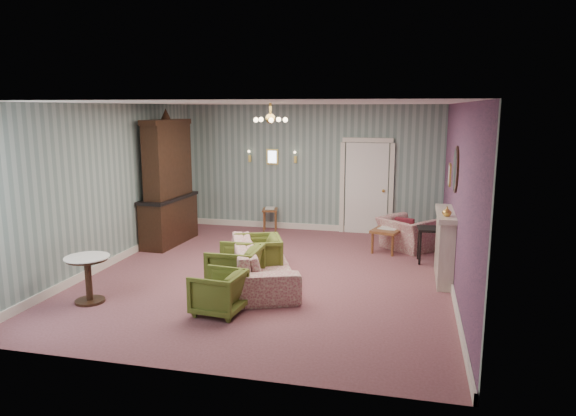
% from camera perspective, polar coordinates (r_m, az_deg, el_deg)
% --- Properties ---
extents(floor, '(7.00, 7.00, 0.00)m').
position_cam_1_polar(floor, '(9.14, -1.81, -7.19)').
color(floor, '#854D55').
rests_on(floor, ground).
extents(ceiling, '(7.00, 7.00, 0.00)m').
position_cam_1_polar(ceiling, '(8.70, -1.93, 11.30)').
color(ceiling, white).
rests_on(ceiling, ground).
extents(wall_back, '(6.00, 0.00, 6.00)m').
position_cam_1_polar(wall_back, '(12.19, 2.45, 4.31)').
color(wall_back, slate).
rests_on(wall_back, ground).
extents(wall_front, '(6.00, 0.00, 6.00)m').
position_cam_1_polar(wall_front, '(5.57, -11.34, -3.68)').
color(wall_front, slate).
rests_on(wall_front, ground).
extents(wall_left, '(0.00, 7.00, 7.00)m').
position_cam_1_polar(wall_left, '(10.01, -18.70, 2.34)').
color(wall_left, slate).
rests_on(wall_left, ground).
extents(wall_right, '(0.00, 7.00, 7.00)m').
position_cam_1_polar(wall_right, '(8.53, 17.97, 1.01)').
color(wall_right, slate).
rests_on(wall_right, ground).
extents(wall_right_floral, '(0.00, 7.00, 7.00)m').
position_cam_1_polar(wall_right_floral, '(8.53, 17.87, 1.02)').
color(wall_right_floral, '#AA5579').
rests_on(wall_right_floral, ground).
extents(door, '(1.12, 0.12, 2.16)m').
position_cam_1_polar(door, '(12.02, 8.50, 2.34)').
color(door, white).
rests_on(door, floor).
extents(olive_chair_a, '(0.67, 0.71, 0.67)m').
position_cam_1_polar(olive_chair_a, '(7.45, -7.54, -8.82)').
color(olive_chair_a, '#556122').
rests_on(olive_chair_a, floor).
extents(olive_chair_b, '(0.72, 0.77, 0.78)m').
position_cam_1_polar(olive_chair_b, '(8.31, -5.75, -6.28)').
color(olive_chair_b, '#556122').
rests_on(olive_chair_b, floor).
extents(olive_chair_c, '(0.94, 0.97, 0.78)m').
position_cam_1_polar(olive_chair_c, '(8.92, -3.32, -5.05)').
color(olive_chair_c, '#556122').
rests_on(olive_chair_c, floor).
extents(sofa_chintz, '(1.49, 2.41, 0.91)m').
position_cam_1_polar(sofa_chintz, '(8.61, -2.76, -5.20)').
color(sofa_chintz, '#963C4D').
rests_on(sofa_chintz, floor).
extents(wingback_chair, '(1.17, 1.14, 0.87)m').
position_cam_1_polar(wingback_chair, '(10.89, 12.78, -2.15)').
color(wingback_chair, '#963C4D').
rests_on(wingback_chair, floor).
extents(dresser, '(0.66, 1.68, 2.75)m').
position_cam_1_polar(dresser, '(11.22, -12.90, 3.10)').
color(dresser, black).
rests_on(dresser, floor).
extents(fireplace, '(0.30, 1.40, 1.16)m').
position_cam_1_polar(fireplace, '(9.09, 16.58, -3.94)').
color(fireplace, beige).
rests_on(fireplace, floor).
extents(mantel_vase, '(0.15, 0.15, 0.15)m').
position_cam_1_polar(mantel_vase, '(8.56, 16.82, -0.37)').
color(mantel_vase, gold).
rests_on(mantel_vase, fireplace).
extents(oval_mirror, '(0.04, 0.76, 0.84)m').
position_cam_1_polar(oval_mirror, '(8.87, 17.67, 3.99)').
color(oval_mirror, white).
rests_on(oval_mirror, wall_right).
extents(framed_print, '(0.04, 0.34, 0.42)m').
position_cam_1_polar(framed_print, '(10.24, 17.11, 3.46)').
color(framed_print, gold).
rests_on(framed_print, wall_right).
extents(coffee_table, '(0.76, 1.03, 0.47)m').
position_cam_1_polar(coffee_table, '(10.77, 10.89, -3.30)').
color(coffee_table, brown).
rests_on(coffee_table, floor).
extents(side_table_black, '(0.47, 0.47, 0.66)m').
position_cam_1_polar(side_table_black, '(10.06, 15.03, -3.92)').
color(side_table_black, black).
rests_on(side_table_black, floor).
extents(pedestal_table, '(0.82, 0.82, 0.70)m').
position_cam_1_polar(pedestal_table, '(8.31, -20.78, -7.23)').
color(pedestal_table, black).
rests_on(pedestal_table, floor).
extents(nesting_table, '(0.42, 0.49, 0.57)m').
position_cam_1_polar(nesting_table, '(12.23, -1.95, -1.19)').
color(nesting_table, brown).
rests_on(nesting_table, floor).
extents(gilt_mirror_back, '(0.28, 0.06, 0.36)m').
position_cam_1_polar(gilt_mirror_back, '(12.32, -1.71, 5.56)').
color(gilt_mirror_back, gold).
rests_on(gilt_mirror_back, wall_back).
extents(sconce_left, '(0.16, 0.12, 0.30)m').
position_cam_1_polar(sconce_left, '(12.46, -4.19, 5.59)').
color(sconce_left, gold).
rests_on(sconce_left, wall_back).
extents(sconce_right, '(0.16, 0.12, 0.30)m').
position_cam_1_polar(sconce_right, '(12.17, 0.78, 5.50)').
color(sconce_right, gold).
rests_on(sconce_right, wall_back).
extents(chandelier, '(0.56, 0.56, 0.36)m').
position_cam_1_polar(chandelier, '(8.70, -1.92, 9.52)').
color(chandelier, gold).
rests_on(chandelier, ceiling).
extents(burgundy_cushion, '(0.41, 0.28, 0.39)m').
position_cam_1_polar(burgundy_cushion, '(10.73, 12.51, -2.07)').
color(burgundy_cushion, maroon).
rests_on(burgundy_cushion, wingback_chair).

